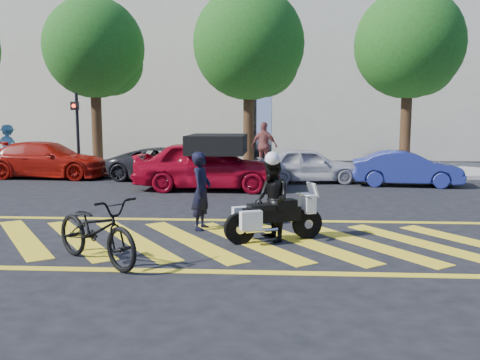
# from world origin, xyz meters

# --- Properties ---
(ground) EXTENTS (90.00, 90.00, 0.00)m
(ground) POSITION_xyz_m (0.00, 0.00, 0.00)
(ground) COLOR black
(ground) RESTS_ON ground
(sidewalk) EXTENTS (60.00, 5.00, 0.15)m
(sidewalk) POSITION_xyz_m (0.00, 12.00, 0.07)
(sidewalk) COLOR #9E998E
(sidewalk) RESTS_ON ground
(crosswalk) EXTENTS (12.33, 4.00, 0.01)m
(crosswalk) POSITION_xyz_m (-0.04, 0.00, 0.00)
(crosswalk) COLOR yellow
(crosswalk) RESTS_ON ground
(building_left) EXTENTS (16.00, 8.00, 10.00)m
(building_left) POSITION_xyz_m (-8.00, 21.00, 5.00)
(building_left) COLOR beige
(building_left) RESTS_ON ground
(building_right) EXTENTS (16.00, 8.00, 11.00)m
(building_right) POSITION_xyz_m (9.00, 21.00, 5.50)
(building_right) COLOR beige
(building_right) RESTS_ON ground
(tree_left) EXTENTS (4.20, 4.20, 7.26)m
(tree_left) POSITION_xyz_m (-6.37, 12.06, 4.99)
(tree_left) COLOR black
(tree_left) RESTS_ON ground
(tree_center) EXTENTS (4.60, 4.60, 7.56)m
(tree_center) POSITION_xyz_m (0.13, 12.06, 5.10)
(tree_center) COLOR black
(tree_center) RESTS_ON ground
(tree_right) EXTENTS (4.40, 4.40, 7.41)m
(tree_right) POSITION_xyz_m (6.63, 12.06, 5.05)
(tree_right) COLOR black
(tree_right) RESTS_ON ground
(signal_pole) EXTENTS (0.28, 0.43, 3.20)m
(signal_pole) POSITION_xyz_m (-6.50, 9.74, 1.92)
(signal_pole) COLOR black
(signal_pole) RESTS_ON ground
(officer_bike) EXTENTS (0.50, 0.66, 1.63)m
(officer_bike) POSITION_xyz_m (-0.52, 0.98, 0.82)
(officer_bike) COLOR black
(officer_bike) RESTS_ON ground
(bicycle) EXTENTS (2.13, 1.90, 1.12)m
(bicycle) POSITION_xyz_m (-1.89, -1.56, 0.56)
(bicycle) COLOR black
(bicycle) RESTS_ON ground
(police_motorcycle) EXTENTS (1.88, 1.04, 0.87)m
(police_motorcycle) POSITION_xyz_m (0.97, 0.05, 0.47)
(police_motorcycle) COLOR black
(police_motorcycle) RESTS_ON ground
(officer_moto) EXTENTS (0.84, 0.94, 1.59)m
(officer_moto) POSITION_xyz_m (0.96, 0.06, 0.79)
(officer_moto) COLOR black
(officer_moto) RESTS_ON ground
(red_convertible) EXTENTS (4.66, 1.95, 1.58)m
(red_convertible) POSITION_xyz_m (-1.08, 6.54, 0.79)
(red_convertible) COLOR #A1071B
(red_convertible) RESTS_ON ground
(parked_left) EXTENTS (4.80, 2.21, 1.36)m
(parked_left) POSITION_xyz_m (-7.49, 9.20, 0.68)
(parked_left) COLOR #A11209
(parked_left) RESTS_ON ground
(parked_mid_left) EXTENTS (4.47, 2.50, 1.18)m
(parked_mid_left) POSITION_xyz_m (-2.83, 8.84, 0.59)
(parked_mid_left) COLOR black
(parked_mid_left) RESTS_ON ground
(parked_mid_right) EXTENTS (3.77, 1.85, 1.24)m
(parked_mid_right) POSITION_xyz_m (2.24, 8.45, 0.62)
(parked_mid_right) COLOR #B3B3B8
(parked_mid_right) RESTS_ON ground
(parked_right) EXTENTS (3.66, 1.63, 1.17)m
(parked_right) POSITION_xyz_m (5.49, 7.80, 0.58)
(parked_right) COLOR navy
(parked_right) RESTS_ON ground
(pedestrian_left) EXTENTS (1.15, 0.67, 1.77)m
(pedestrian_left) POSITION_xyz_m (-10.79, 12.61, 1.04)
(pedestrian_left) COLOR #346891
(pedestrian_left) RESTS_ON sidewalk
(pedestrian_right) EXTENTS (1.22, 0.91, 1.92)m
(pedestrian_right) POSITION_xyz_m (0.68, 11.13, 1.11)
(pedestrian_right) COLOR brown
(pedestrian_right) RESTS_ON sidewalk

